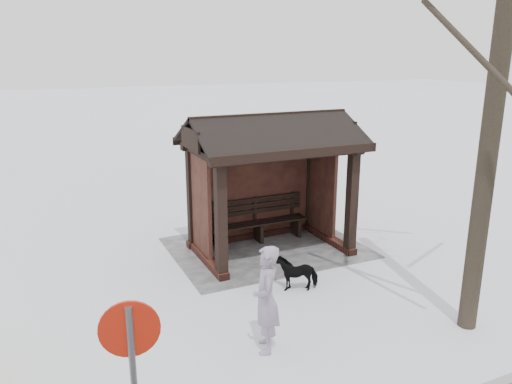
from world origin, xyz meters
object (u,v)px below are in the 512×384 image
dog (297,272)px  road_sign (132,360)px  pedestrian (266,299)px  bus_shelter (268,155)px

dog → road_sign: road_sign is taller
pedestrian → dog: bearing=159.7°
pedestrian → bus_shelter: bearing=175.3°
road_sign → dog: bearing=-125.8°
pedestrian → dog: 2.18m
bus_shelter → pedestrian: 4.23m
bus_shelter → pedestrian: (1.77, 3.60, -1.34)m
bus_shelter → road_sign: bus_shelter is taller
dog → road_sign: bearing=-28.2°
bus_shelter → road_sign: (4.02, 5.44, -0.58)m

